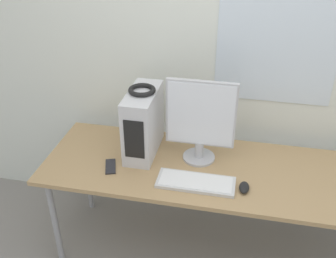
% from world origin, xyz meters
% --- Properties ---
extents(wall_back, '(8.00, 0.07, 2.70)m').
position_xyz_m(wall_back, '(0.00, 0.84, 1.35)').
color(wall_back, silver).
rests_on(wall_back, ground_plane).
extents(desk, '(2.26, 0.71, 0.73)m').
position_xyz_m(desk, '(0.00, 0.36, 0.68)').
color(desk, tan).
rests_on(desk, ground_plane).
extents(pc_tower, '(0.17, 0.41, 0.42)m').
position_xyz_m(pc_tower, '(-0.54, 0.46, 0.94)').
color(pc_tower, silver).
rests_on(pc_tower, desk).
extents(headphones, '(0.17, 0.17, 0.03)m').
position_xyz_m(headphones, '(-0.54, 0.46, 1.16)').
color(headphones, black).
rests_on(headphones, pc_tower).
extents(monitor_main, '(0.42, 0.20, 0.53)m').
position_xyz_m(monitor_main, '(-0.18, 0.44, 1.01)').
color(monitor_main, '#B7B7BC').
rests_on(monitor_main, desk).
extents(keyboard, '(0.45, 0.18, 0.02)m').
position_xyz_m(keyboard, '(-0.16, 0.19, 0.74)').
color(keyboard, silver).
rests_on(keyboard, desk).
extents(mouse, '(0.06, 0.10, 0.04)m').
position_xyz_m(mouse, '(0.11, 0.19, 0.75)').
color(mouse, black).
rests_on(mouse, desk).
extents(cell_phone, '(0.11, 0.16, 0.01)m').
position_xyz_m(cell_phone, '(-0.70, 0.24, 0.73)').
color(cell_phone, '#232328').
rests_on(cell_phone, desk).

